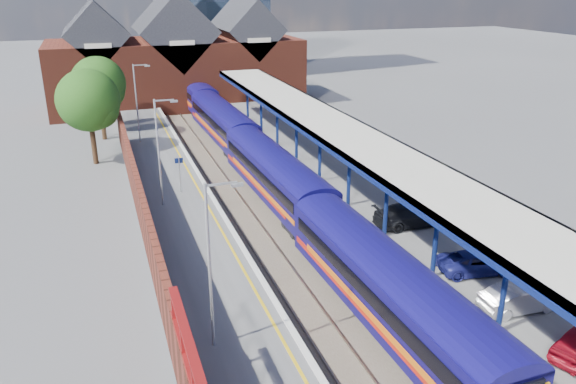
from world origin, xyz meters
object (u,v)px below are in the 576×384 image
(lamp_post_c, at_px, (160,146))
(lamp_post_d, at_px, (138,99))
(platform_sign, at_px, (179,169))
(train, at_px, (245,143))
(parked_car_blue, at_px, (476,262))
(parked_car_silver, at_px, (520,298))
(lamp_post_b, at_px, (213,257))
(parked_car_dark, at_px, (412,215))

(lamp_post_c, relative_size, lamp_post_d, 1.00)
(lamp_post_c, xyz_separation_m, platform_sign, (1.36, 2.00, -2.30))
(lamp_post_c, distance_m, platform_sign, 3.34)
(train, xyz_separation_m, platform_sign, (-6.49, -6.92, 0.57))
(parked_car_blue, bearing_deg, lamp_post_c, 52.89)
(train, relative_size, parked_car_blue, 16.72)
(parked_car_silver, relative_size, parked_car_blue, 0.94)
(lamp_post_d, bearing_deg, platform_sign, -84.44)
(train, relative_size, lamp_post_b, 9.42)
(lamp_post_d, height_order, parked_car_silver, lamp_post_d)
(lamp_post_b, distance_m, platform_sign, 18.20)
(lamp_post_b, xyz_separation_m, platform_sign, (1.36, 18.00, -2.30))
(train, xyz_separation_m, parked_car_silver, (5.48, -26.83, -0.51))
(platform_sign, bearing_deg, lamp_post_d, 95.56)
(lamp_post_c, xyz_separation_m, lamp_post_d, (0.00, 16.00, 0.00))
(lamp_post_c, xyz_separation_m, parked_car_dark, (13.61, -8.19, -3.31))
(platform_sign, xyz_separation_m, parked_car_blue, (12.34, -16.31, -1.14))
(train, bearing_deg, parked_car_dark, -71.42)
(lamp_post_d, bearing_deg, parked_car_silver, -68.54)
(lamp_post_b, xyz_separation_m, parked_car_silver, (13.34, -1.92, -3.38))
(platform_sign, bearing_deg, lamp_post_c, -124.26)
(lamp_post_c, height_order, parked_car_blue, lamp_post_c)
(train, bearing_deg, lamp_post_d, 137.96)
(platform_sign, bearing_deg, parked_car_dark, -39.77)
(lamp_post_c, height_order, platform_sign, lamp_post_c)
(lamp_post_b, height_order, lamp_post_d, same)
(train, relative_size, lamp_post_c, 9.42)
(lamp_post_b, relative_size, parked_car_silver, 1.89)
(platform_sign, relative_size, parked_car_silver, 0.68)
(train, height_order, parked_car_silver, train)
(lamp_post_c, relative_size, parked_car_dark, 1.49)
(train, height_order, platform_sign, platform_sign)
(lamp_post_d, distance_m, parked_car_blue, 33.44)
(lamp_post_d, height_order, platform_sign, lamp_post_d)
(lamp_post_d, relative_size, parked_car_blue, 1.77)
(lamp_post_c, distance_m, parked_car_blue, 20.11)
(lamp_post_c, xyz_separation_m, parked_car_silver, (13.34, -17.92, -3.38))
(lamp_post_b, relative_size, lamp_post_d, 1.00)
(lamp_post_d, bearing_deg, parked_car_dark, -60.64)
(parked_car_silver, height_order, parked_car_blue, parked_car_silver)
(lamp_post_d, distance_m, parked_car_silver, 36.60)
(lamp_post_c, relative_size, parked_car_silver, 1.89)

